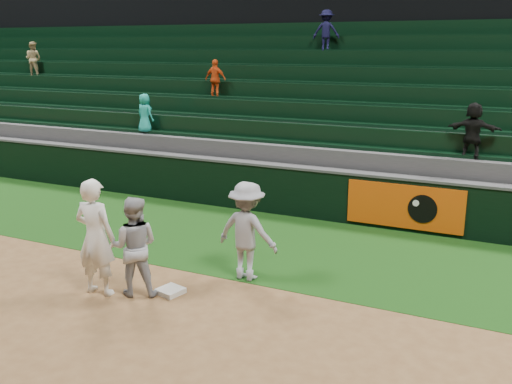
# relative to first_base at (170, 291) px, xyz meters

# --- Properties ---
(ground) EXTENTS (70.00, 70.00, 0.00)m
(ground) POSITION_rel_first_base_xyz_m (-0.09, 0.04, -0.04)
(ground) COLOR brown
(ground) RESTS_ON ground
(foul_grass) EXTENTS (36.00, 4.20, 0.01)m
(foul_grass) POSITION_rel_first_base_xyz_m (-0.09, 3.04, -0.04)
(foul_grass) COLOR #10350D
(foul_grass) RESTS_ON ground
(first_base) EXTENTS (0.47, 0.47, 0.09)m
(first_base) POSITION_rel_first_base_xyz_m (0.00, 0.00, 0.00)
(first_base) COLOR silver
(first_base) RESTS_ON ground
(first_baseman) EXTENTS (0.76, 0.53, 2.01)m
(first_baseman) POSITION_rel_first_base_xyz_m (-1.11, -0.50, 0.96)
(first_baseman) COLOR white
(first_baseman) RESTS_ON ground
(baserunner) EXTENTS (1.02, 0.93, 1.71)m
(baserunner) POSITION_rel_first_base_xyz_m (-0.52, -0.25, 0.81)
(baserunner) COLOR #A6A9B1
(baserunner) RESTS_ON ground
(base_coach) EXTENTS (1.20, 0.74, 1.79)m
(base_coach) POSITION_rel_first_base_xyz_m (0.90, 1.14, 0.86)
(base_coach) COLOR #91939D
(base_coach) RESTS_ON foul_grass
(field_wall) EXTENTS (36.00, 0.45, 1.25)m
(field_wall) POSITION_rel_first_base_xyz_m (-0.07, 5.24, 0.59)
(field_wall) COLOR black
(field_wall) RESTS_ON ground
(stadium_seating) EXTENTS (36.00, 5.95, 5.18)m
(stadium_seating) POSITION_rel_first_base_xyz_m (-0.10, 9.01, 1.66)
(stadium_seating) COLOR #39393C
(stadium_seating) RESTS_ON ground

